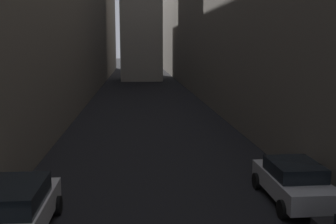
# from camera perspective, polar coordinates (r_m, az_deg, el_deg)

# --- Properties ---
(ground_plane) EXTENTS (264.00, 264.00, 0.00)m
(ground_plane) POSITION_cam_1_polar(r_m,az_deg,el_deg) (40.40, -3.29, 1.91)
(ground_plane) COLOR black
(parked_car_left_third) EXTENTS (1.91, 4.46, 1.58)m
(parked_car_left_third) POSITION_cam_1_polar(r_m,az_deg,el_deg) (12.12, -21.20, -13.16)
(parked_car_left_third) COLOR silver
(parked_car_left_third) RESTS_ON ground
(parked_car_right_far) EXTENTS (1.93, 3.90, 1.43)m
(parked_car_right_far) POSITION_cam_1_polar(r_m,az_deg,el_deg) (14.50, 17.67, -9.46)
(parked_car_right_far) COLOR #B7B7BC
(parked_car_right_far) RESTS_ON ground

